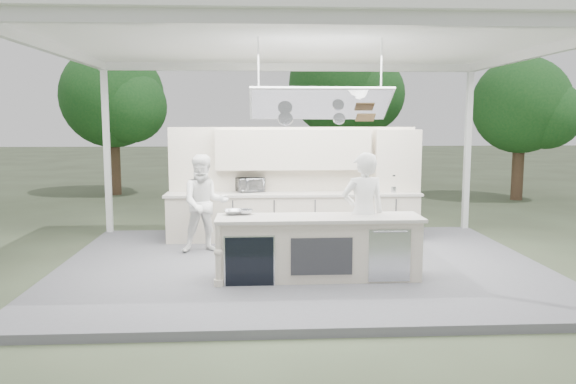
{
  "coord_description": "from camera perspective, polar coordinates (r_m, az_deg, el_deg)",
  "views": [
    {
      "loc": [
        -0.74,
        -9.19,
        2.51
      ],
      "look_at": [
        -0.2,
        0.4,
        1.28
      ],
      "focal_mm": 35.0,
      "sensor_mm": 36.0,
      "label": 1
    }
  ],
  "objects": [
    {
      "name": "tent",
      "position": [
        9.28,
        1.42,
        14.75
      ],
      "size": [
        8.2,
        6.2,
        3.86
      ],
      "color": "white",
      "rests_on": "ground"
    },
    {
      "name": "tree_cluster",
      "position": [
        18.98,
        -1.53,
        9.67
      ],
      "size": [
        19.55,
        9.4,
        5.85
      ],
      "color": "#503B28",
      "rests_on": "ground"
    },
    {
      "name": "stage_deck",
      "position": [
        9.54,
        1.33,
        -7.57
      ],
      "size": [
        8.0,
        6.0,
        0.12
      ],
      "primitive_type": "cube",
      "color": "#59595E",
      "rests_on": "ground"
    },
    {
      "name": "back_counter",
      "position": [
        11.27,
        0.56,
        -2.44
      ],
      "size": [
        5.08,
        0.72,
        0.95
      ],
      "color": "beige",
      "rests_on": "stage_deck"
    },
    {
      "name": "bowl_large",
      "position": [
        8.66,
        -5.58,
        -2.05
      ],
      "size": [
        0.31,
        0.31,
        0.07
      ],
      "primitive_type": "imported",
      "rotation": [
        0.0,
        0.0,
        0.07
      ],
      "color": "silver",
      "rests_on": "demo_island"
    },
    {
      "name": "sous_chef",
      "position": [
        10.25,
        -8.48,
        -1.17
      ],
      "size": [
        0.97,
        0.82,
        1.78
      ],
      "primitive_type": "imported",
      "rotation": [
        0.0,
        0.0,
        0.18
      ],
      "color": "white",
      "rests_on": "stage_deck"
    },
    {
      "name": "bowl_small",
      "position": [
        8.65,
        -4.4,
        -2.03
      ],
      "size": [
        0.32,
        0.32,
        0.08
      ],
      "primitive_type": "imported",
      "rotation": [
        0.0,
        0.0,
        0.42
      ],
      "color": "#AFB0B6",
      "rests_on": "demo_island"
    },
    {
      "name": "head_chef",
      "position": [
        8.76,
        7.64,
        -2.2
      ],
      "size": [
        0.76,
        0.56,
        1.9
      ],
      "primitive_type": "imported",
      "rotation": [
        0.0,
        0.0,
        3.3
      ],
      "color": "white",
      "rests_on": "stage_deck"
    },
    {
      "name": "back_wall_unit",
      "position": [
        11.4,
        2.73,
        2.61
      ],
      "size": [
        5.05,
        0.48,
        2.25
      ],
      "color": "beige",
      "rests_on": "stage_deck"
    },
    {
      "name": "demo_island",
      "position": [
        8.54,
        3.03,
        -5.64
      ],
      "size": [
        3.1,
        0.79,
        0.95
      ],
      "color": "beige",
      "rests_on": "stage_deck"
    },
    {
      "name": "ground",
      "position": [
        9.55,
        1.33,
        -7.92
      ],
      "size": [
        90.0,
        90.0,
        0.0
      ],
      "primitive_type": "plane",
      "color": "#4C593D",
      "rests_on": "ground"
    },
    {
      "name": "toaster_oven",
      "position": [
        11.34,
        -3.87,
        0.74
      ],
      "size": [
        0.61,
        0.52,
        0.29
      ],
      "primitive_type": "imported",
      "rotation": [
        0.0,
        0.0,
        0.37
      ],
      "color": "#AFB2B6",
      "rests_on": "back_counter"
    }
  ]
}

